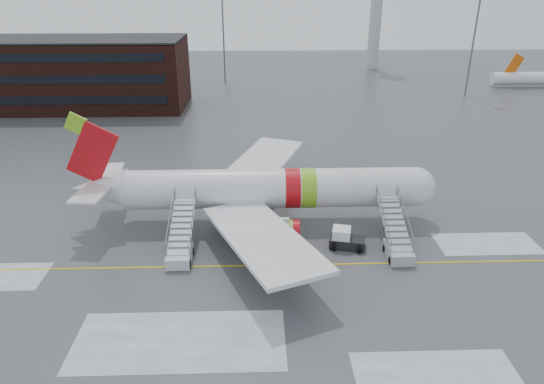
{
  "coord_description": "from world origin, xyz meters",
  "views": [
    {
      "loc": [
        -0.68,
        -35.59,
        22.07
      ],
      "look_at": [
        0.6,
        5.16,
        4.0
      ],
      "focal_mm": 32.0,
      "sensor_mm": 36.0,
      "label": 1
    }
  ],
  "objects_px": {
    "airliner": "(261,189)",
    "airstair_aft": "(181,246)",
    "pushback_tug": "(345,239)",
    "airstair_fwd": "(397,243)"
  },
  "relations": [
    {
      "from": "airliner",
      "to": "airstair_fwd",
      "type": "relative_size",
      "value": 4.55
    },
    {
      "from": "airstair_fwd",
      "to": "pushback_tug",
      "type": "relative_size",
      "value": 2.25
    },
    {
      "from": "airliner",
      "to": "airstair_fwd",
      "type": "distance_m",
      "value": 13.54
    },
    {
      "from": "airliner",
      "to": "pushback_tug",
      "type": "distance_m",
      "value": 9.43
    },
    {
      "from": "airliner",
      "to": "airstair_aft",
      "type": "xyz_separation_m",
      "value": [
        -7.03,
        -6.54,
        -2.35
      ]
    },
    {
      "from": "airliner",
      "to": "airstair_aft",
      "type": "height_order",
      "value": "airliner"
    },
    {
      "from": "airstair_fwd",
      "to": "airstair_aft",
      "type": "bearing_deg",
      "value": 180.0
    },
    {
      "from": "airliner",
      "to": "airstair_aft",
      "type": "distance_m",
      "value": 9.88
    },
    {
      "from": "pushback_tug",
      "to": "airstair_fwd",
      "type": "bearing_deg",
      "value": -16.84
    },
    {
      "from": "airstair_aft",
      "to": "pushback_tug",
      "type": "relative_size",
      "value": 2.25
    }
  ]
}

